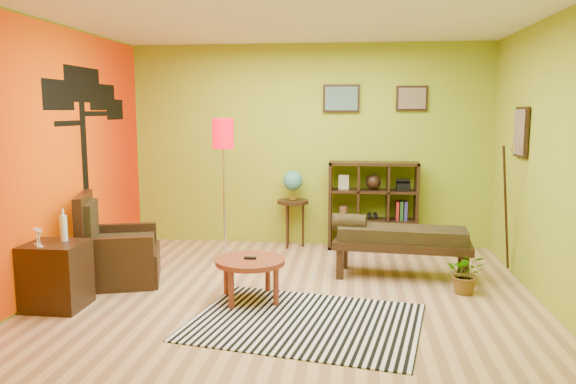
# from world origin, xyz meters

# --- Properties ---
(ground) EXTENTS (5.00, 5.00, 0.00)m
(ground) POSITION_xyz_m (0.00, 0.00, 0.00)
(ground) COLOR tan
(ground) RESTS_ON ground
(room_shell) EXTENTS (5.04, 4.54, 2.82)m
(room_shell) POSITION_xyz_m (-0.09, 0.01, 1.80)
(room_shell) COLOR #91A821
(room_shell) RESTS_ON ground
(zebra_rug) EXTENTS (2.26, 1.87, 0.01)m
(zebra_rug) POSITION_xyz_m (0.21, -0.79, 0.01)
(zebra_rug) COLOR silver
(zebra_rug) RESTS_ON ground
(coffee_table) EXTENTS (0.69, 0.69, 0.45)m
(coffee_table) POSITION_xyz_m (-0.38, -0.25, 0.37)
(coffee_table) COLOR maroon
(coffee_table) RESTS_ON ground
(armchair) EXTENTS (1.02, 1.01, 1.00)m
(armchair) POSITION_xyz_m (-1.98, 0.18, 0.30)
(armchair) COLOR black
(armchair) RESTS_ON ground
(side_cabinet) EXTENTS (0.54, 0.49, 0.95)m
(side_cabinet) POSITION_xyz_m (-2.20, -0.67, 0.32)
(side_cabinet) COLOR black
(side_cabinet) RESTS_ON ground
(floor_lamp) EXTENTS (0.27, 0.27, 1.79)m
(floor_lamp) POSITION_xyz_m (-0.97, 1.17, 1.45)
(floor_lamp) COLOR silver
(floor_lamp) RESTS_ON ground
(globe_table) EXTENTS (0.44, 0.44, 1.07)m
(globe_table) POSITION_xyz_m (-0.20, 2.02, 0.81)
(globe_table) COLOR black
(globe_table) RESTS_ON ground
(cube_shelf) EXTENTS (1.20, 0.35, 1.20)m
(cube_shelf) POSITION_xyz_m (0.91, 2.03, 0.60)
(cube_shelf) COLOR black
(cube_shelf) RESTS_ON ground
(bench) EXTENTS (1.58, 0.70, 0.71)m
(bench) POSITION_xyz_m (1.14, 0.73, 0.45)
(bench) COLOR black
(bench) RESTS_ON ground
(potted_plant) EXTENTS (0.46, 0.50, 0.34)m
(potted_plant) POSITION_xyz_m (1.81, 0.21, 0.17)
(potted_plant) COLOR #26661E
(potted_plant) RESTS_ON ground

